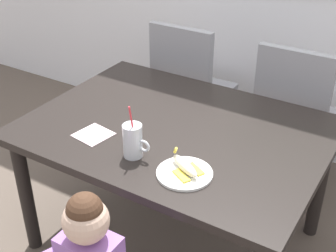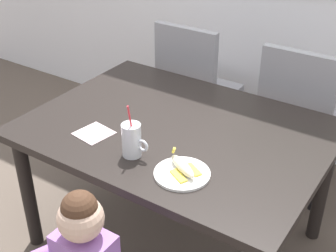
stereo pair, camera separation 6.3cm
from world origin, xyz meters
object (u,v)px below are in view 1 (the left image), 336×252
(peeled_banana, at_px, (185,166))
(milk_cup, at_px, (133,142))
(snack_plate, at_px, (185,173))
(paper_napkin, at_px, (93,135))
(dining_chair_right, at_px, (294,112))
(dining_table, at_px, (176,142))
(dining_chair_left, at_px, (189,85))

(peeled_banana, bearing_deg, milk_cup, -178.27)
(snack_plate, height_order, paper_napkin, snack_plate)
(dining_chair_right, distance_m, milk_cup, 1.16)
(dining_table, xyz_separation_m, paper_napkin, (-0.29, -0.27, 0.09))
(paper_napkin, bearing_deg, dining_chair_right, 58.23)
(milk_cup, relative_size, snack_plate, 1.09)
(dining_chair_right, distance_m, paper_napkin, 1.22)
(dining_chair_left, relative_size, snack_plate, 4.17)
(dining_chair_right, bearing_deg, milk_cup, 70.40)
(dining_table, height_order, milk_cup, milk_cup)
(dining_table, bearing_deg, dining_chair_left, 114.83)
(dining_chair_right, bearing_deg, peeled_banana, 82.99)
(peeled_banana, distance_m, paper_napkin, 0.51)
(milk_cup, bearing_deg, dining_chair_left, 106.76)
(dining_chair_left, relative_size, peeled_banana, 5.64)
(snack_plate, bearing_deg, dining_table, 125.61)
(dining_chair_right, relative_size, peeled_banana, 5.64)
(milk_cup, distance_m, paper_napkin, 0.27)
(snack_plate, distance_m, paper_napkin, 0.51)
(dining_chair_right, bearing_deg, dining_chair_left, -0.21)
(paper_napkin, bearing_deg, dining_chair_left, 93.73)
(milk_cup, xyz_separation_m, peeled_banana, (0.25, 0.01, -0.04))
(dining_chair_left, distance_m, snack_plate, 1.23)
(dining_chair_left, distance_m, milk_cup, 1.15)
(dining_table, bearing_deg, snack_plate, -54.39)
(dining_chair_right, height_order, snack_plate, dining_chair_right)
(milk_cup, xyz_separation_m, paper_napkin, (-0.26, 0.04, -0.06))
(milk_cup, bearing_deg, snack_plate, -1.04)
(dining_table, relative_size, dining_chair_left, 1.46)
(dining_chair_left, bearing_deg, peeled_banana, 118.30)
(dining_table, relative_size, peeled_banana, 8.25)
(snack_plate, xyz_separation_m, peeled_banana, (-0.00, 0.01, 0.03))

